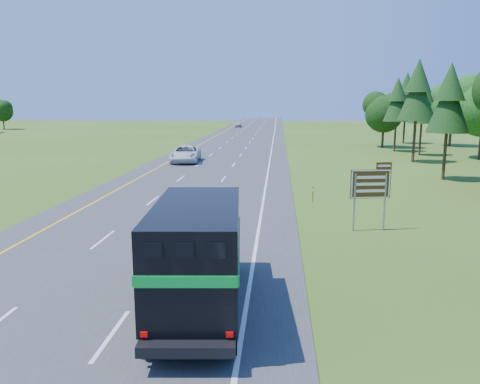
{
  "coord_description": "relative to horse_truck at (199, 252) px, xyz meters",
  "views": [
    {
      "loc": [
        6.46,
        -9.84,
        6.52
      ],
      "look_at": [
        4.41,
        14.96,
        1.68
      ],
      "focal_mm": 35.0,
      "sensor_mm": 36.0,
      "label": 1
    }
  ],
  "objects": [
    {
      "name": "ground",
      "position": [
        -4.03,
        -3.95,
        -1.92
      ],
      "size": [
        300.0,
        300.0,
        0.0
      ],
      "primitive_type": "plane",
      "color": "#365416",
      "rests_on": "ground"
    },
    {
      "name": "road",
      "position": [
        -4.03,
        46.05,
        -1.9
      ],
      "size": [
        15.0,
        260.0,
        0.04
      ],
      "primitive_type": "cube",
      "color": "#38383A",
      "rests_on": "ground"
    },
    {
      "name": "lane_markings",
      "position": [
        -4.03,
        46.05,
        -1.88
      ],
      "size": [
        11.15,
        260.0,
        0.01
      ],
      "color": "yellow",
      "rests_on": "road"
    },
    {
      "name": "horse_truck",
      "position": [
        0.0,
        0.0,
        0.0
      ],
      "size": [
        3.08,
        8.11,
        3.52
      ],
      "rotation": [
        0.0,
        0.0,
        0.08
      ],
      "color": "black",
      "rests_on": "road"
    },
    {
      "name": "white_suv",
      "position": [
        -7.63,
        36.03,
        -1.0
      ],
      "size": [
        3.44,
        6.58,
        1.77
      ],
      "primitive_type": "imported",
      "rotation": [
        0.0,
        0.0,
        0.08
      ],
      "color": "silver",
      "rests_on": "road"
    },
    {
      "name": "far_car",
      "position": [
        -7.95,
        106.04,
        -1.16
      ],
      "size": [
        2.02,
        4.33,
        1.43
      ],
      "primitive_type": "imported",
      "rotation": [
        0.0,
        0.0,
        0.08
      ],
      "color": "#B7B8BF",
      "rests_on": "road"
    },
    {
      "name": "exit_sign",
      "position": [
        7.11,
        9.86,
        0.37
      ],
      "size": [
        2.06,
        0.41,
        3.53
      ],
      "rotation": [
        0.0,
        0.0,
        0.17
      ],
      "color": "gray",
      "rests_on": "ground"
    },
    {
      "name": "delineator",
      "position": [
        4.72,
        16.6,
        -1.36
      ],
      "size": [
        0.08,
        0.05,
        1.04
      ],
      "color": "#E34E0B",
      "rests_on": "ground"
    }
  ]
}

